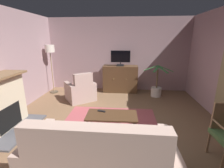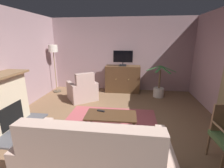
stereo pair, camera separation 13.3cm
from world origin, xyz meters
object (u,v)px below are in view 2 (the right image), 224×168
object	(u,v)px
tv_cabinet	(123,79)
television	(123,58)
armchair_near_window	(83,91)
coffee_table	(111,117)
sofa_floral	(95,161)
cat	(51,132)
fireplace	(1,104)
tv_remote	(101,111)
floor_lamp	(54,54)
potted_plant_leafy_by_curtain	(159,90)

from	to	relation	value
tv_cabinet	television	size ratio (longest dim) A/B	1.82
television	armchair_near_window	xyz separation A→B (m)	(-1.27, -1.00, -1.00)
coffee_table	sofa_floral	xyz separation A→B (m)	(-0.05, -1.22, -0.05)
armchair_near_window	cat	distance (m)	2.14
coffee_table	armchair_near_window	size ratio (longest dim) A/B	0.93
coffee_table	television	bearing A→B (deg)	88.87
fireplace	cat	distance (m)	1.33
tv_remote	floor_lamp	world-z (taller)	floor_lamp
potted_plant_leafy_by_curtain	cat	xyz separation A→B (m)	(-2.62, -2.75, -0.18)
television	tv_remote	world-z (taller)	television
potted_plant_leafy_by_curtain	tv_remote	bearing A→B (deg)	-124.10
armchair_near_window	potted_plant_leafy_by_curtain	bearing A→B (deg)	13.60
potted_plant_leafy_by_curtain	floor_lamp	world-z (taller)	floor_lamp
tv_cabinet	fireplace	bearing A→B (deg)	-130.10
armchair_near_window	cat	world-z (taller)	armchair_near_window
coffee_table	cat	size ratio (longest dim) A/B	1.98
tv_cabinet	armchair_near_window	size ratio (longest dim) A/B	1.12
fireplace	coffee_table	distance (m)	2.48
cat	sofa_floral	bearing A→B (deg)	-38.82
tv_cabinet	tv_remote	xyz separation A→B (m)	(-0.30, -2.80, -0.02)
coffee_table	potted_plant_leafy_by_curtain	xyz separation A→B (m)	(1.36, 2.50, -0.14)
fireplace	potted_plant_leafy_by_curtain	xyz separation A→B (m)	(3.84, 2.57, -0.34)
coffee_table	tv_remote	size ratio (longest dim) A/B	6.38
television	sofa_floral	size ratio (longest dim) A/B	0.35
coffee_table	floor_lamp	bearing A→B (deg)	134.06
tv_cabinet	sofa_floral	bearing A→B (deg)	-91.54
television	armchair_near_window	size ratio (longest dim) A/B	0.62
fireplace	armchair_near_window	distance (m)	2.34
potted_plant_leafy_by_curtain	floor_lamp	bearing A→B (deg)	179.06
floor_lamp	coffee_table	bearing A→B (deg)	-45.94
tv_cabinet	tv_remote	bearing A→B (deg)	-96.04
fireplace	potted_plant_leafy_by_curtain	bearing A→B (deg)	33.86
armchair_near_window	potted_plant_leafy_by_curtain	xyz separation A→B (m)	(2.58, 0.62, -0.05)
sofa_floral	cat	size ratio (longest dim) A/B	3.70
tv_remote	coffee_table	bearing A→B (deg)	-13.89
floor_lamp	sofa_floral	bearing A→B (deg)	-57.37
potted_plant_leafy_by_curtain	sofa_floral	bearing A→B (deg)	-110.88
fireplace	armchair_near_window	bearing A→B (deg)	57.10
tv_cabinet	television	xyz separation A→B (m)	(-0.00, -0.05, 0.83)
cat	fireplace	bearing A→B (deg)	171.63
cat	coffee_table	bearing A→B (deg)	11.63
armchair_near_window	television	bearing A→B (deg)	38.27
tv_remote	cat	world-z (taller)	tv_remote
television	cat	size ratio (longest dim) A/B	1.31
tv_cabinet	floor_lamp	distance (m)	2.73
television	floor_lamp	xyz separation A→B (m)	(-2.53, -0.31, 0.13)
potted_plant_leafy_by_curtain	cat	bearing A→B (deg)	-133.57
television	sofa_floral	world-z (taller)	television
television	potted_plant_leafy_by_curtain	world-z (taller)	television
sofa_floral	floor_lamp	world-z (taller)	floor_lamp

